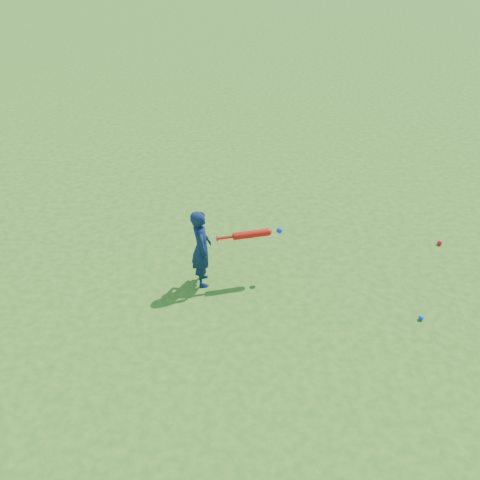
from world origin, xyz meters
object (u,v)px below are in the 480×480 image
(child, at_px, (201,248))
(ground_ball_red, at_px, (440,243))
(bat_swing, at_px, (254,234))
(ground_ball_blue, at_px, (421,318))

(child, relative_size, ground_ball_red, 15.01)
(ground_ball_red, relative_size, bat_swing, 0.08)
(ground_ball_red, bearing_deg, ground_ball_blue, -114.57)
(ground_ball_blue, relative_size, bat_swing, 0.07)
(child, height_order, ground_ball_blue, child)
(child, bearing_deg, bat_swing, -90.49)
(child, height_order, bat_swing, child)
(child, distance_m, bat_swing, 0.68)
(child, relative_size, bat_swing, 1.27)
(bat_swing, bearing_deg, ground_ball_blue, -36.36)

